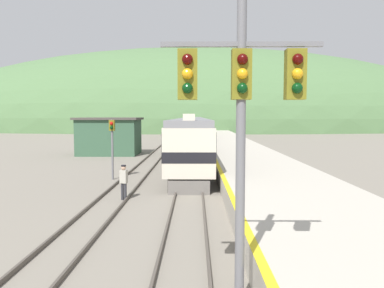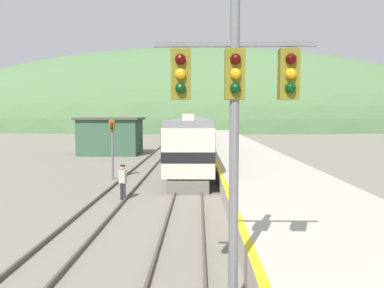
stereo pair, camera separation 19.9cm
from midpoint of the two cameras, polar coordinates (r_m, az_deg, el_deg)
name	(u,v)px [view 1 (the left image)]	position (r m, az deg, el deg)	size (l,w,h in m)	color
track_main	(194,137)	(73.07, 0.20, 1.06)	(1.52, 180.00, 0.16)	#4C443D
track_siding	(174,137)	(73.19, -2.78, 1.06)	(1.52, 180.00, 0.16)	#4C443D
platform	(227,142)	(53.26, 5.20, 0.26)	(6.11, 140.00, 0.97)	#BCB5A5
distant_hills	(195,128)	(127.35, 0.35, 2.42)	(190.09, 85.54, 52.42)	#517547
station_shed	(110,136)	(41.97, -12.57, 1.23)	(6.74, 5.58, 4.04)	#385B42
express_train_lead_car	(191,142)	(29.91, -0.32, 0.38)	(2.93, 20.77, 4.34)	black
carriage_second	(193,130)	(52.82, 0.06, 2.08)	(2.92, 22.90, 3.98)	black
carriage_third	(194,126)	(76.59, 0.22, 2.77)	(2.92, 22.90, 3.98)	black
carriage_fourth	(194,124)	(100.36, 0.30, 3.14)	(2.92, 22.90, 3.98)	black
carriage_fifth	(195,122)	(124.13, 0.35, 3.37)	(2.92, 22.90, 3.98)	black
signal_mast_main	(241,105)	(7.76, 6.77, 5.99)	(3.30, 0.42, 6.58)	slate
signal_post_siding	(112,136)	(25.22, -12.30, 1.13)	(0.36, 0.42, 4.00)	slate
track_worker	(124,180)	(19.15, -10.66, -5.41)	(0.41, 0.33, 1.77)	#2D2D33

